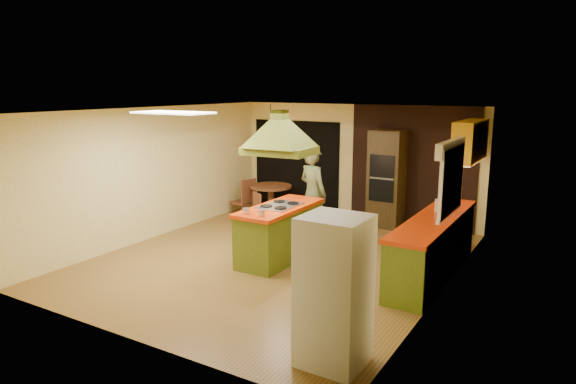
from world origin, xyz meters
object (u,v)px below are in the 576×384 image
Objects in this scene: kitchen_island at (280,232)px; refrigerator at (334,291)px; wall_oven at (387,179)px; dining_table at (271,195)px; man at (313,194)px; canister_large at (452,195)px.

refrigerator is (2.24, -2.56, 0.33)m from kitchen_island.
kitchen_island is 0.91× the size of wall_oven.
man is at bearing -34.05° from dining_table.
man is 0.88× the size of wall_oven.
canister_large reaches higher than kitchen_island.
dining_table is at bearing 171.67° from canister_large.
wall_oven is 8.63× the size of canister_large.
man is 7.63× the size of canister_large.
canister_large is (4.09, -0.60, 0.55)m from dining_table.
man is 1.11× the size of refrigerator.
refrigerator is at bearing 142.09° from man.
kitchen_island reaches higher than dining_table.
man is at bearing -117.07° from wall_oven.
wall_oven reaches higher than refrigerator.
kitchen_island is at bearing 131.77° from refrigerator.
dining_table is 4.00× the size of canister_large.
refrigerator reaches higher than canister_large.
refrigerator is 6.34m from dining_table.
canister_large is at bearing -34.41° from wall_oven.
wall_oven is (0.80, 2.90, 0.54)m from kitchen_island.
wall_oven is 1.93m from canister_large.
kitchen_island is at bearing 113.48° from man.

